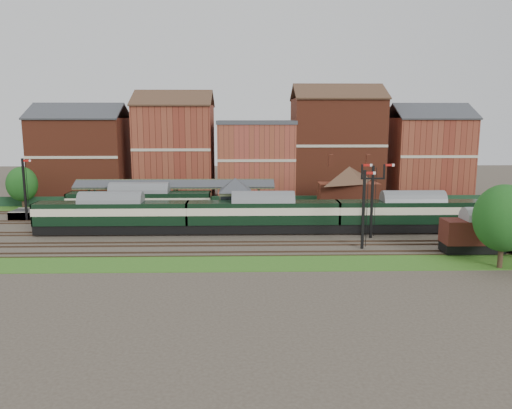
{
  "coord_description": "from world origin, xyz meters",
  "views": [
    {
      "loc": [
        -1.91,
        -55.73,
        13.18
      ],
      "look_at": [
        -0.54,
        2.0,
        3.0
      ],
      "focal_mm": 35.0,
      "sensor_mm": 36.0,
      "label": 1
    }
  ],
  "objects_px": {
    "signal_box": "(235,201)",
    "goods_van_a": "(473,233)",
    "dmu_train": "(263,213)",
    "platform_railcar": "(140,203)",
    "semaphore_bracket": "(372,196)"
  },
  "relations": [
    {
      "from": "signal_box",
      "to": "goods_van_a",
      "type": "distance_m",
      "value": 26.36
    },
    {
      "from": "platform_railcar",
      "to": "semaphore_bracket",
      "type": "bearing_deg",
      "value": -18.37
    },
    {
      "from": "platform_railcar",
      "to": "goods_van_a",
      "type": "bearing_deg",
      "value": -23.65
    },
    {
      "from": "signal_box",
      "to": "goods_van_a",
      "type": "xyz_separation_m",
      "value": [
        23.32,
        -12.25,
        -1.18
      ]
    },
    {
      "from": "semaphore_bracket",
      "to": "goods_van_a",
      "type": "relative_size",
      "value": 1.41
    },
    {
      "from": "dmu_train",
      "to": "goods_van_a",
      "type": "bearing_deg",
      "value": -24.11
    },
    {
      "from": "signal_box",
      "to": "semaphore_bracket",
      "type": "bearing_deg",
      "value": -20.92
    },
    {
      "from": "signal_box",
      "to": "dmu_train",
      "type": "relative_size",
      "value": 0.12
    },
    {
      "from": "dmu_train",
      "to": "goods_van_a",
      "type": "distance_m",
      "value": 22.03
    },
    {
      "from": "goods_van_a",
      "to": "semaphore_bracket",
      "type": "bearing_deg",
      "value": 141.86
    },
    {
      "from": "signal_box",
      "to": "dmu_train",
      "type": "xyz_separation_m",
      "value": [
        3.21,
        -3.25,
        -0.87
      ]
    },
    {
      "from": "dmu_train",
      "to": "goods_van_a",
      "type": "relative_size",
      "value": 8.86
    },
    {
      "from": "semaphore_bracket",
      "to": "platform_railcar",
      "type": "xyz_separation_m",
      "value": [
        -27.11,
        9.0,
        -2.22
      ]
    },
    {
      "from": "platform_railcar",
      "to": "signal_box",
      "type": "bearing_deg",
      "value": -15.07
    },
    {
      "from": "signal_box",
      "to": "dmu_train",
      "type": "height_order",
      "value": "signal_box"
    }
  ]
}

